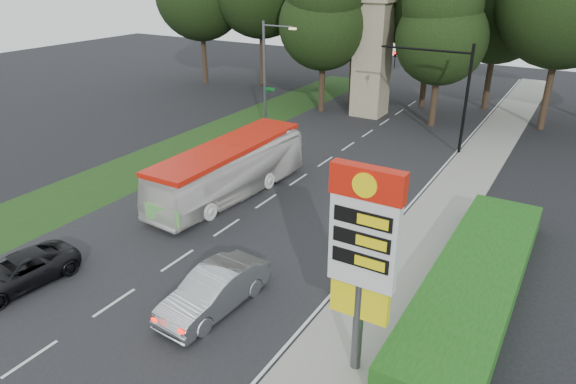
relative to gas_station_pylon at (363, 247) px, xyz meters
The scene contains 14 objects.
ground 10.41m from the gas_station_pylon, 167.77° to the right, with size 120.00×120.00×0.00m, color black.
road_surface 14.30m from the gas_station_pylon, 132.60° to the left, with size 14.00×80.00×0.02m, color black.
sidewalk_right 10.95m from the gas_station_pylon, 94.00° to the left, with size 3.00×80.00×0.12m, color gray.
grass_verge_left 25.01m from the gas_station_pylon, 139.44° to the left, with size 5.00×50.00×0.02m, color #193814.
hedge 7.49m from the gas_station_pylon, 69.05° to the left, with size 3.00×14.00×1.20m, color #155015.
gas_station_pylon is the anchor object (origin of this frame).
traffic_signal_mast 22.29m from the gas_station_pylon, 99.09° to the left, with size 6.10×0.35×7.20m.
streetlight_signs 25.74m from the gas_station_pylon, 128.96° to the left, with size 2.75×0.98×8.00m.
monument 30.17m from the gas_station_pylon, 111.80° to the left, with size 3.00×3.00×10.05m.
tree_monument_left 31.28m from the gas_station_pylon, 119.37° to the left, with size 7.28×7.28×14.30m.
tree_monument_right 28.32m from the gas_station_pylon, 101.71° to the left, with size 6.72×6.72×13.20m.
transit_bus 14.55m from the gas_station_pylon, 142.62° to the left, with size 2.48×10.58×2.95m, color white.
sedan_silver 6.81m from the gas_station_pylon, behind, with size 1.66×4.77×1.57m, color #A1A3A9.
suv_charcoal 14.07m from the gas_station_pylon, 169.12° to the right, with size 2.09×4.54×1.26m, color black.
Camera 1 is at (13.79, -9.85, 11.72)m, focal length 32.00 mm.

